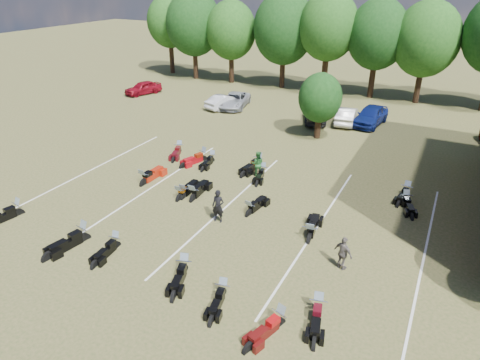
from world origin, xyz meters
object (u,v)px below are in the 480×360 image
Objects in this scene: motorcycle_14 at (180,153)px; motorcycle_7 at (144,184)px; car_0 at (143,88)px; person_green at (257,164)px; motorcycle_0 at (19,215)px; person_black at (218,206)px; person_grey at (343,253)px; car_4 at (371,116)px; motorcycle_3 at (223,296)px.

motorcycle_7 is at bearing -98.75° from motorcycle_14.
person_green is (18.87, -12.53, 0.14)m from car_0.
motorcycle_0 is (-9.04, -10.04, -0.80)m from person_green.
motorcycle_7 is at bearing -30.99° from car_0.
person_black is at bearing -23.04° from car_0.
motorcycle_0 is at bearing 37.78° from person_grey.
car_4 is 20.16m from person_grey.
person_green reaches higher than motorcycle_7.
person_grey is (26.00, -19.30, 0.12)m from car_0.
motorcycle_7 is (3.56, 5.84, 0.00)m from motorcycle_0.
car_0 is 17.04m from motorcycle_14.
car_4 is 26.69m from motorcycle_0.
car_0 is 22.66m from person_green.
motorcycle_14 is at bearing 118.26° from motorcycle_3.
person_black is 1.11× the size of person_grey.
car_0 is 1.54× the size of motorcycle_7.
person_black is 1.08× the size of person_green.
motorcycle_14 is (-10.55, -12.27, -0.79)m from car_4.
car_4 is 2.88× the size of person_green.
motorcycle_14 reaches higher than motorcycle_3.
person_green is (-4.11, -13.17, 0.01)m from car_4.
car_0 is 24.64m from motorcycle_0.
person_black is at bearing 18.12° from person_grey.
car_0 is 0.84× the size of car_4.
person_grey is 0.62× the size of motorcycle_7.
motorcycle_0 is at bearing -46.12° from car_0.
motorcycle_7 is (-12.61, 2.56, -0.78)m from person_grey.
motorcycle_14 is (-6.44, 0.90, -0.80)m from person_green.
person_grey is 0.77× the size of motorcycle_3.
person_black is 0.73× the size of motorcycle_0.
motorcycle_0 is at bearing 59.09° from motorcycle_7.
person_green is 13.53m from motorcycle_0.
motorcycle_7 is (-8.95, 6.39, 0.00)m from motorcycle_3.
car_0 is at bearing 121.52° from motorcycle_3.
motorcycle_0 is at bearing -112.34° from car_4.
person_black reaches higher than car_0.
motorcycle_14 is at bearing -22.74° from car_0.
motorcycle_14 is (12.44, -11.63, -0.66)m from car_0.
motorcycle_7 is 1.15× the size of motorcycle_14.
motorcycle_3 is at bearing 72.64° from person_grey.
person_grey reaches higher than motorcycle_7.
motorcycle_3 is at bearing 144.96° from motorcycle_7.
car_4 reaches higher than car_0.
car_4 is 1.96× the size of motorcycle_0.
car_0 is 26.72m from person_black.
motorcycle_3 is at bearing -68.61° from motorcycle_14.
person_green is (-0.54, 5.82, -0.06)m from person_black.
car_0 is 32.38m from person_grey.
motorcycle_0 is (-16.17, -3.28, -0.78)m from person_grey.
car_0 is 22.99m from car_4.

